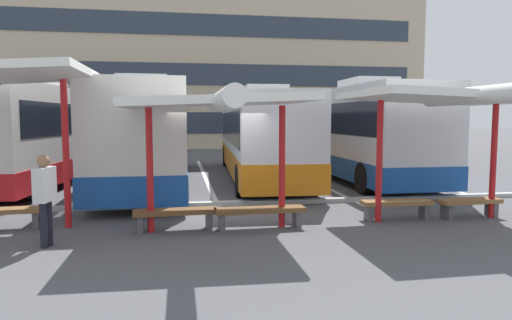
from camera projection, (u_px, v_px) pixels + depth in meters
ground_plane at (219, 209)px, 12.01m from camera, size 160.00×160.00×0.00m
terminal_building at (189, 20)px, 40.50m from camera, size 37.59×13.62×24.71m
coach_bus_0 at (53, 134)px, 17.40m from camera, size 3.75×12.44×3.75m
coach_bus_1 at (148, 136)px, 16.56m from camera, size 2.71×12.39×3.71m
coach_bus_2 at (259, 137)px, 18.19m from camera, size 3.07×12.29×3.52m
coach_bus_3 at (352, 133)px, 18.35m from camera, size 2.66×11.42×3.80m
lane_stripe_1 at (104, 179)px, 17.84m from camera, size 0.16×14.00×0.01m
lane_stripe_2 at (205, 177)px, 18.48m from camera, size 0.16×14.00×0.01m
lane_stripe_3 at (299, 175)px, 19.13m from camera, size 0.16×14.00×0.01m
lane_stripe_4 at (388, 173)px, 19.78m from camera, size 0.16×14.00×0.01m
waiting_shelter_1 at (218, 104)px, 9.28m from camera, size 3.80×4.57×2.87m
bench_1 at (175, 215)px, 9.66m from camera, size 1.75×0.51×0.45m
bench_2 at (260, 212)px, 9.85m from camera, size 1.97×0.48×0.45m
waiting_shelter_2 at (447, 99)px, 10.19m from camera, size 3.87×5.01×3.00m
bench_3 at (397, 205)px, 10.70m from camera, size 1.67×0.50×0.45m
bench_4 at (470, 204)px, 10.89m from camera, size 1.54×0.50×0.45m
platform_kerb at (218, 204)px, 12.37m from camera, size 44.00×0.24×0.12m
waiting_passenger_0 at (45, 194)px, 8.39m from camera, size 0.32×0.53×1.70m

